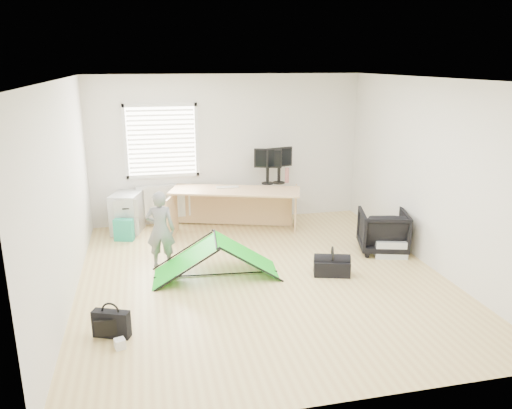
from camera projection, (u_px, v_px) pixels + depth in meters
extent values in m
plane|color=#D4B671|center=(262.00, 277.00, 6.99)|extent=(5.50, 5.50, 0.00)
cube|color=silver|center=(228.00, 149.00, 9.19)|extent=(5.00, 0.02, 2.70)
cube|color=silver|center=(162.00, 141.00, 8.85)|extent=(1.20, 0.06, 1.20)
cube|color=silver|center=(165.00, 201.00, 9.12)|extent=(1.00, 0.12, 0.60)
cube|color=tan|center=(236.00, 211.00, 8.77)|extent=(2.35, 1.37, 0.76)
cube|color=#B0B4B6|center=(127.00, 213.00, 8.75)|extent=(0.61, 0.71, 0.70)
cube|color=black|center=(268.00, 171.00, 9.02)|extent=(0.51, 0.26, 0.48)
cube|color=black|center=(279.00, 170.00, 9.06)|extent=(0.52, 0.23, 0.49)
cube|color=beige|center=(227.00, 187.00, 8.81)|extent=(0.40, 0.16, 0.02)
cylinder|color=#B26764|center=(287.00, 175.00, 9.14)|extent=(0.08, 0.08, 0.27)
imported|color=black|center=(383.00, 231.00, 7.86)|extent=(0.89, 0.91, 0.67)
imported|color=slate|center=(160.00, 230.00, 7.21)|extent=(0.46, 0.35, 1.15)
cube|color=silver|center=(390.00, 247.00, 7.73)|extent=(0.56, 0.46, 0.27)
cube|color=#219E7B|center=(124.00, 230.00, 8.37)|extent=(0.34, 0.22, 0.38)
cube|color=black|center=(111.00, 324.00, 5.45)|extent=(0.42, 0.27, 0.31)
cube|color=silver|center=(120.00, 344.00, 5.25)|extent=(0.13, 0.13, 0.11)
cube|color=black|center=(332.00, 268.00, 7.04)|extent=(0.56, 0.39, 0.22)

